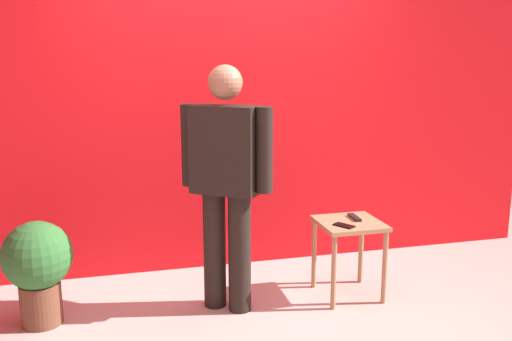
{
  "coord_description": "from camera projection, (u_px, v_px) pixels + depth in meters",
  "views": [
    {
      "loc": [
        -0.86,
        -3.0,
        1.69
      ],
      "look_at": [
        0.05,
        0.55,
        0.94
      ],
      "focal_mm": 38.22,
      "sensor_mm": 36.0,
      "label": 1
    }
  ],
  "objects": [
    {
      "name": "ground_plane",
      "position": [
        270.0,
        335.0,
        3.4
      ],
      "size": [
        12.0,
        12.0,
        0.0
      ],
      "primitive_type": "plane",
      "color": "#B7B2A8"
    },
    {
      "name": "back_wall_red",
      "position": [
        226.0,
        107.0,
        4.36
      ],
      "size": [
        5.48,
        0.12,
        2.63
      ],
      "primitive_type": "cube",
      "color": "red",
      "rests_on": "ground_plane"
    },
    {
      "name": "standing_person",
      "position": [
        226.0,
        177.0,
        3.6
      ],
      "size": [
        0.59,
        0.48,
        1.66
      ],
      "color": "black",
      "rests_on": "ground_plane"
    },
    {
      "name": "side_table",
      "position": [
        349.0,
        235.0,
        3.89
      ],
      "size": [
        0.44,
        0.44,
        0.56
      ],
      "color": "tan",
      "rests_on": "ground_plane"
    },
    {
      "name": "cell_phone",
      "position": [
        344.0,
        225.0,
        3.76
      ],
      "size": [
        0.14,
        0.16,
        0.01
      ],
      "primitive_type": "cube",
      "rotation": [
        0.0,
        0.0,
        0.57
      ],
      "color": "black",
      "rests_on": "side_table"
    },
    {
      "name": "tv_remote",
      "position": [
        354.0,
        217.0,
        3.93
      ],
      "size": [
        0.05,
        0.17,
        0.02
      ],
      "primitive_type": "cube",
      "rotation": [
        0.0,
        0.0,
        -0.05
      ],
      "color": "black",
      "rests_on": "side_table"
    },
    {
      "name": "potted_plant",
      "position": [
        38.0,
        264.0,
        3.47
      ],
      "size": [
        0.44,
        0.44,
        0.69
      ],
      "color": "brown",
      "rests_on": "ground_plane"
    }
  ]
}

